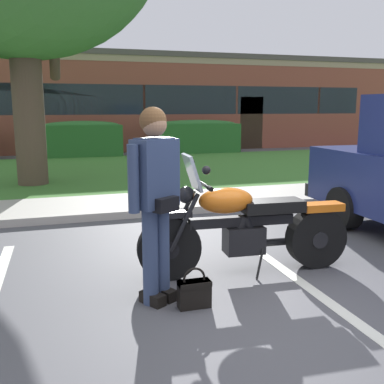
% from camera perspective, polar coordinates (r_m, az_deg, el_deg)
% --- Properties ---
extents(ground_plane, '(140.00, 140.00, 0.00)m').
position_cam_1_polar(ground_plane, '(4.30, 12.72, -12.90)').
color(ground_plane, '#4C4C51').
extents(curb_strip, '(60.00, 0.20, 0.12)m').
position_cam_1_polar(curb_strip, '(7.31, -0.78, -2.25)').
color(curb_strip, '#ADA89E').
rests_on(curb_strip, ground).
extents(concrete_walk, '(60.00, 1.50, 0.08)m').
position_cam_1_polar(concrete_walk, '(8.12, -2.49, -1.10)').
color(concrete_walk, '#ADA89E').
rests_on(concrete_walk, ground).
extents(grass_lawn, '(60.00, 6.92, 0.06)m').
position_cam_1_polar(grass_lawn, '(12.18, -7.57, 2.74)').
color(grass_lawn, '#3D752D').
rests_on(grass_lawn, ground).
extents(stall_stripe_1, '(0.20, 4.40, 0.01)m').
position_cam_1_polar(stall_stripe_1, '(4.58, 14.26, -11.41)').
color(stall_stripe_1, silver).
rests_on(stall_stripe_1, ground).
extents(motorcycle, '(2.24, 0.82, 1.26)m').
position_cam_1_polar(motorcycle, '(4.69, 7.74, -4.37)').
color(motorcycle, black).
rests_on(motorcycle, ground).
extents(rider_person, '(0.51, 0.40, 1.70)m').
position_cam_1_polar(rider_person, '(3.85, -4.65, 0.04)').
color(rider_person, black).
rests_on(rider_person, ground).
extents(handbag, '(0.28, 0.13, 0.36)m').
position_cam_1_polar(handbag, '(3.96, 0.29, -12.46)').
color(handbag, black).
rests_on(handbag, ground).
extents(hedge_center_left, '(2.63, 0.90, 1.24)m').
position_cam_1_polar(hedge_center_left, '(15.74, -13.73, 6.60)').
color(hedge_center_left, '#286028').
rests_on(hedge_center_left, ground).
extents(hedge_center_right, '(3.10, 0.90, 1.24)m').
position_cam_1_polar(hedge_center_right, '(16.50, 0.61, 7.08)').
color(hedge_center_right, '#286028').
rests_on(hedge_center_right, ground).
extents(brick_building, '(22.39, 8.88, 3.77)m').
position_cam_1_polar(brick_building, '(21.69, -8.37, 11.11)').
color(brick_building, brown).
rests_on(brick_building, ground).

